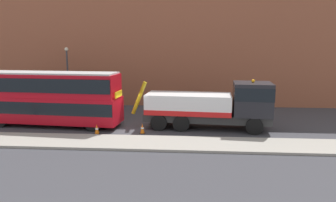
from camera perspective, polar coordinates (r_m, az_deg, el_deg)
name	(u,v)px	position (r m, az deg, el deg)	size (l,w,h in m)	color
ground_plane	(133,126)	(23.51, -6.37, -4.63)	(120.00, 120.00, 0.00)	#38383D
near_kerb	(121,142)	(19.54, -8.65, -7.52)	(60.00, 2.80, 0.15)	gray
building_facade	(148,24)	(31.56, -3.64, 13.91)	(60.00, 1.50, 16.00)	#935138
recovery_tow_truck	(213,105)	(22.55, 8.31, -0.73)	(10.23, 3.38, 3.67)	#2D2D2D
double_decker_bus	(48,96)	(24.86, -21.25, 0.80)	(11.18, 3.46, 4.06)	#B70C19
traffic_cone_near_bus	(97,129)	(21.73, -12.97, -5.13)	(0.36, 0.36, 0.72)	orange
traffic_cone_midway	(142,129)	(21.44, -4.75, -5.12)	(0.36, 0.36, 0.72)	orange
street_lamp	(68,72)	(31.43, -17.98, 5.07)	(0.36, 0.36, 5.83)	#38383D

